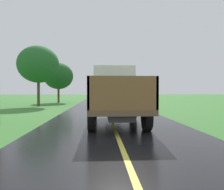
% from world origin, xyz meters
% --- Properties ---
extents(banana_truck_near, '(2.38, 5.82, 2.80)m').
position_xyz_m(banana_truck_near, '(0.16, 11.25, 1.47)').
color(banana_truck_near, '#2D2D30').
rests_on(banana_truck_near, road_surface).
extents(roadside_tree_near_left, '(3.97, 3.97, 5.42)m').
position_xyz_m(roadside_tree_near_left, '(-6.21, 30.38, 3.62)').
color(roadside_tree_near_left, '#4C3823').
rests_on(roadside_tree_near_left, ground).
extents(roadside_tree_mid_right, '(4.24, 4.24, 6.27)m').
position_xyz_m(roadside_tree_mid_right, '(-6.96, 23.46, 4.35)').
color(roadside_tree_mid_right, '#4C3823').
rests_on(roadside_tree_mid_right, ground).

